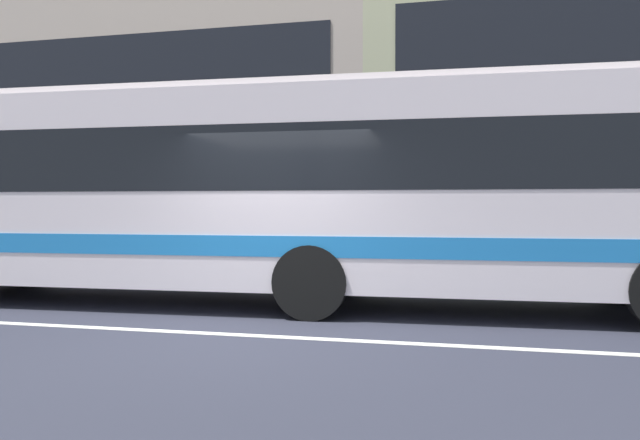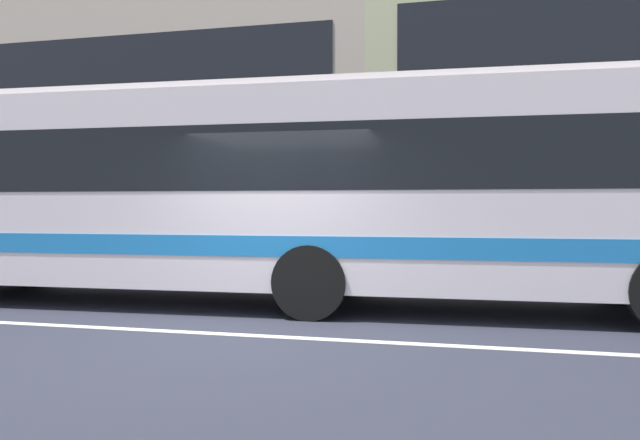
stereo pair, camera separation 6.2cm
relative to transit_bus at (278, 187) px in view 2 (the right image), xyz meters
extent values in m
plane|color=#2C2E3B|center=(0.37, -2.30, -1.80)|extent=(160.00, 160.00, 0.00)
cube|color=silver|center=(0.37, -2.30, -1.80)|extent=(60.00, 0.16, 0.01)
cube|color=#BCAB9D|center=(-11.52, 12.97, 3.14)|extent=(22.82, 9.52, 9.88)
cube|color=black|center=(-11.52, 8.19, 3.93)|extent=(20.99, 0.04, 1.98)
cube|color=silver|center=(0.00, 0.00, -0.05)|extent=(12.42, 2.91, 2.80)
cube|color=black|center=(0.00, 0.00, 0.37)|extent=(11.68, 2.91, 0.89)
cube|color=blue|center=(0.00, 0.00, -0.82)|extent=(12.17, 2.93, 0.28)
cube|color=silver|center=(0.00, 0.00, 1.40)|extent=(11.91, 2.49, 0.12)
cylinder|color=black|center=(-5.21, 0.99, -1.30)|extent=(1.01, 0.31, 1.00)
cylinder|color=black|center=(0.81, -1.13, -1.30)|extent=(1.01, 0.31, 1.00)
cylinder|color=black|center=(0.74, 1.18, -1.30)|extent=(1.01, 0.31, 1.00)
cylinder|color=black|center=(5.13, 1.32, -1.30)|extent=(1.01, 0.31, 1.00)
camera|label=1|loc=(2.94, -9.34, -0.29)|focal=35.95mm
camera|label=2|loc=(3.00, -9.32, -0.29)|focal=35.95mm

